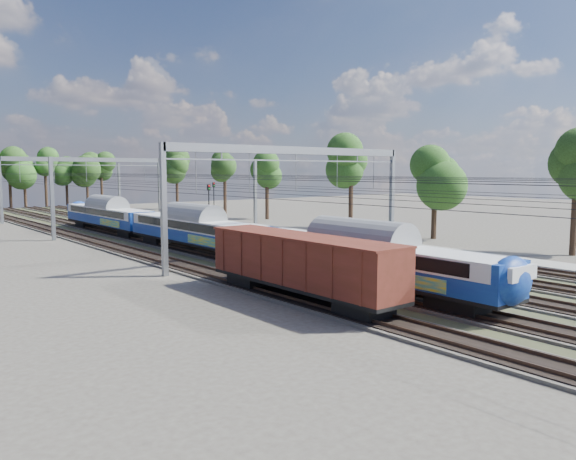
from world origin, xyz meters
TOP-DOWN VIEW (x-y plane):
  - track_bed at (-0.00, 45.00)m, footprint 21.00×130.00m
  - platform at (12.00, 20.00)m, footprint 3.00×70.00m
  - catenary at (0.33, 52.69)m, footprint 25.65×130.00m
  - tree_belt at (7.79, 88.78)m, footprint 39.19×98.68m
  - emu_train at (-4.50, 38.14)m, footprint 2.84×60.17m
  - freight_boxcar at (-9.00, 18.70)m, footprint 2.80×13.50m
  - worker at (-0.56, 75.53)m, footprint 0.52×0.68m
  - signal_near at (3.72, 49.72)m, footprint 0.36×0.32m
  - signal_far at (13.42, 64.65)m, footprint 0.33×0.31m

SIDE VIEW (x-z plane):
  - track_bed at x=0.00m, z-range -0.07..0.27m
  - platform at x=12.00m, z-range 0.00..0.30m
  - worker at x=-0.56m, z-range 0.00..1.65m
  - freight_boxcar at x=-9.00m, z-range 0.38..3.86m
  - emu_train at x=-4.50m, z-range 0.37..4.53m
  - signal_far at x=13.42m, z-range 0.72..6.18m
  - signal_near at x=3.72m, z-range 0.74..6.34m
  - catenary at x=0.33m, z-range 1.90..10.90m
  - tree_belt at x=7.79m, z-range 1.87..13.36m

